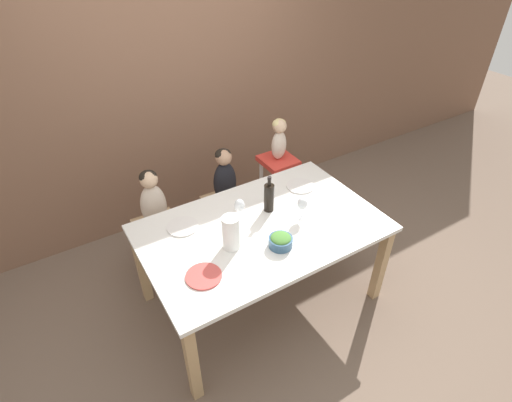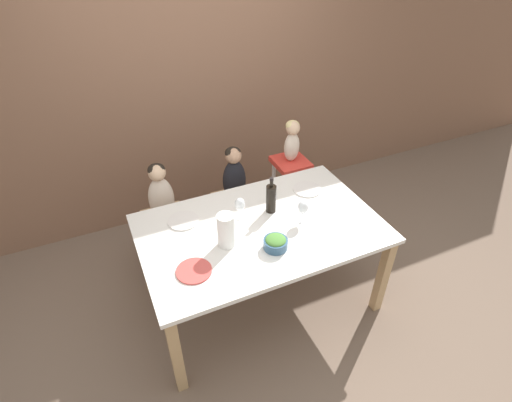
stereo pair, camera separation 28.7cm
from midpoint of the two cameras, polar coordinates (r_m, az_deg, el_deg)
The scene contains 17 objects.
ground_plane at distance 3.48m, azimuth -1.70°, elevation -13.52°, with size 14.00×14.00×0.00m, color #705B4C.
wall_back at distance 3.84m, azimuth -13.66°, elevation 15.45°, with size 10.00×0.06×2.70m.
dining_table at distance 2.99m, azimuth -1.93°, elevation -5.01°, with size 1.76×1.10×0.78m.
chair_far_left at distance 3.60m, azimuth -15.97°, elevation -4.39°, with size 0.36×0.38×0.47m.
chair_far_center at distance 3.75m, azimuth -6.45°, elevation -1.05°, with size 0.36×0.38×0.47m.
chair_right_highchair at distance 3.87m, azimuth 1.00°, elevation 3.70°, with size 0.31×0.33×0.75m.
person_child_left at distance 3.39m, azimuth -16.97°, elevation 0.21°, with size 0.22×0.15×0.54m.
person_child_center at distance 3.55m, azimuth -6.84°, elevation 3.54°, with size 0.22×0.15×0.54m.
person_baby_right at distance 3.67m, azimuth 1.06°, elevation 9.12°, with size 0.15×0.13×0.40m.
wine_bottle at distance 3.01m, azimuth -0.85°, elevation 0.47°, with size 0.08×0.08×0.30m.
paper_towel_roll at distance 2.70m, azimuth -6.65°, elevation -4.64°, with size 0.12×0.12×0.26m.
wine_glass_near at distance 2.93m, azimuth 3.88°, elevation -0.54°, with size 0.08×0.08×0.19m.
wine_glass_far at distance 2.92m, azimuth -5.19°, elevation -0.80°, with size 0.08×0.08×0.19m.
salad_bowl_large at distance 2.74m, azimuth 0.49°, elevation -5.84°, with size 0.17×0.17×0.09m.
dinner_plate_front_left at distance 2.61m, azimuth -10.68°, elevation -10.64°, with size 0.23×0.23×0.01m.
dinner_plate_back_left at distance 3.00m, azimuth -13.17°, elevation -3.67°, with size 0.23×0.23×0.01m.
dinner_plate_back_right at distance 3.34m, azimuth 3.91°, elevation 2.08°, with size 0.23×0.23×0.01m.
Camera 1 is at (-1.21, -1.89, 2.67)m, focal length 28.00 mm.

